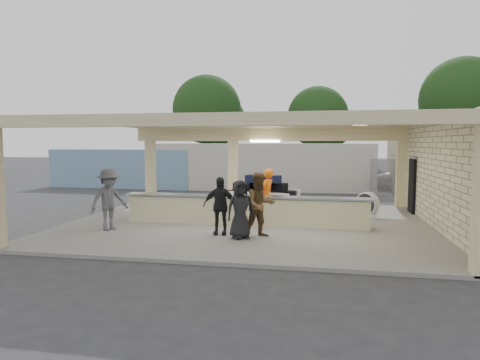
% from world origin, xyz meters
% --- Properties ---
extents(ground, '(120.00, 120.00, 0.00)m').
position_xyz_m(ground, '(0.00, 0.00, 0.00)').
color(ground, '#2B2B2D').
rests_on(ground, ground).
extents(pavilion, '(12.01, 10.00, 3.55)m').
position_xyz_m(pavilion, '(0.21, 0.66, 1.35)').
color(pavilion, slate).
rests_on(pavilion, ground).
extents(baggage_counter, '(8.20, 0.58, 0.98)m').
position_xyz_m(baggage_counter, '(0.00, -0.50, 0.59)').
color(baggage_counter, beige).
rests_on(baggage_counter, pavilion).
extents(luggage_cart, '(2.89, 2.09, 1.54)m').
position_xyz_m(luggage_cart, '(0.25, 1.18, 0.94)').
color(luggage_cart, white).
rests_on(luggage_cart, pavilion).
extents(drum_fan, '(0.83, 0.78, 0.95)m').
position_xyz_m(drum_fan, '(4.13, 1.61, 0.61)').
color(drum_fan, white).
rests_on(drum_fan, pavilion).
extents(baggage_handler, '(0.57, 0.75, 1.83)m').
position_xyz_m(baggage_handler, '(0.64, 0.30, 1.02)').
color(baggage_handler, '#DA570B').
rests_on(baggage_handler, pavilion).
extents(passenger_a, '(0.99, 0.82, 1.87)m').
position_xyz_m(passenger_a, '(0.77, -2.21, 1.04)').
color(passenger_a, brown).
rests_on(passenger_a, pavilion).
extents(passenger_b, '(1.03, 0.44, 1.72)m').
position_xyz_m(passenger_b, '(-0.46, -2.08, 0.96)').
color(passenger_b, black).
rests_on(passenger_b, pavilion).
extents(passenger_c, '(1.04, 1.27, 1.91)m').
position_xyz_m(passenger_c, '(-4.01, -2.11, 1.06)').
color(passenger_c, '#4E4E53').
rests_on(passenger_c, pavilion).
extents(passenger_d, '(0.88, 0.70, 1.68)m').
position_xyz_m(passenger_d, '(0.24, -2.50, 0.94)').
color(passenger_d, black).
rests_on(passenger_d, pavilion).
extents(car_white_a, '(4.91, 2.93, 1.32)m').
position_xyz_m(car_white_a, '(8.17, 12.64, 0.66)').
color(car_white_a, silver).
rests_on(car_white_a, ground).
extents(car_white_b, '(5.12, 3.86, 1.53)m').
position_xyz_m(car_white_b, '(10.29, 13.12, 0.76)').
color(car_white_b, silver).
rests_on(car_white_b, ground).
extents(car_dark, '(4.23, 3.17, 1.35)m').
position_xyz_m(car_dark, '(5.27, 14.67, 0.67)').
color(car_dark, black).
rests_on(car_dark, ground).
extents(container_white, '(12.85, 2.74, 2.78)m').
position_xyz_m(container_white, '(-0.95, 11.17, 1.39)').
color(container_white, beige).
rests_on(container_white, ground).
extents(container_blue, '(9.30, 2.48, 2.40)m').
position_xyz_m(container_blue, '(-9.92, 10.98, 1.20)').
color(container_blue, '#7998C1').
rests_on(container_blue, ground).
extents(tree_left, '(6.60, 6.30, 9.00)m').
position_xyz_m(tree_left, '(-7.68, 24.16, 5.59)').
color(tree_left, '#382619').
rests_on(tree_left, ground).
extents(tree_mid, '(6.00, 5.60, 8.00)m').
position_xyz_m(tree_mid, '(2.32, 26.16, 4.96)').
color(tree_mid, '#382619').
rests_on(tree_mid, ground).
extents(tree_right, '(7.20, 7.00, 10.00)m').
position_xyz_m(tree_right, '(14.32, 25.16, 6.21)').
color(tree_right, '#382619').
rests_on(tree_right, ground).
extents(adjacent_building, '(6.00, 8.00, 3.20)m').
position_xyz_m(adjacent_building, '(9.50, 10.00, 1.60)').
color(adjacent_building, beige).
rests_on(adjacent_building, ground).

